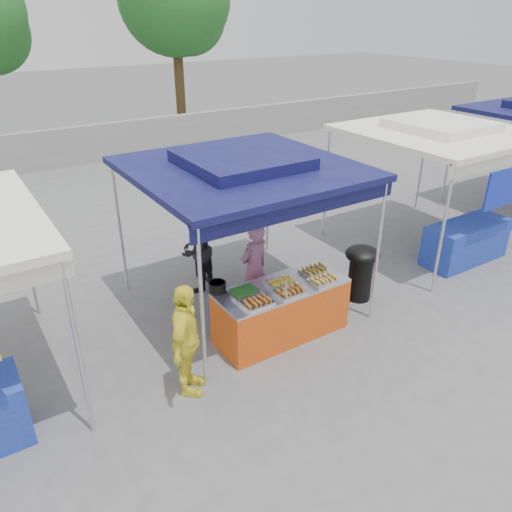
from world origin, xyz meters
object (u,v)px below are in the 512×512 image
vendor_table (281,311)px  vendor_woman (254,269)px  cooking_pot (217,287)px  wok_burner (361,268)px  helper_man (195,249)px  customer_person (186,341)px

vendor_table → vendor_woman: size_ratio=1.27×
cooking_pot → wok_burner: (2.61, -0.23, -0.34)m
vendor_woman → helper_man: 1.27m
vendor_table → helper_man: (-0.43, 1.97, 0.35)m
helper_man → customer_person: (-1.29, -2.34, 0.01)m
cooking_pot → vendor_woman: size_ratio=0.16×
wok_burner → customer_person: size_ratio=0.63×
helper_man → cooking_pot: bearing=39.3°
vendor_woman → cooking_pot: bearing=10.5°
wok_burner → customer_person: bearing=-150.5°
vendor_table → customer_person: size_ratio=1.28×
cooking_pot → vendor_woman: 0.97m
helper_man → wok_burner: bearing=104.8°
vendor_woman → vendor_table: bearing=75.1°
vendor_woman → helper_man: vendor_woman is taller
vendor_table → cooking_pot: size_ratio=7.95×
wok_burner → vendor_woman: bearing=-179.0°
vendor_table → vendor_woman: (0.02, 0.78, 0.36)m
customer_person → vendor_woman: bearing=-17.7°
vendor_table → helper_man: 2.04m
vendor_table → wok_burner: bearing=4.9°
vendor_table → helper_man: helper_man is taller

